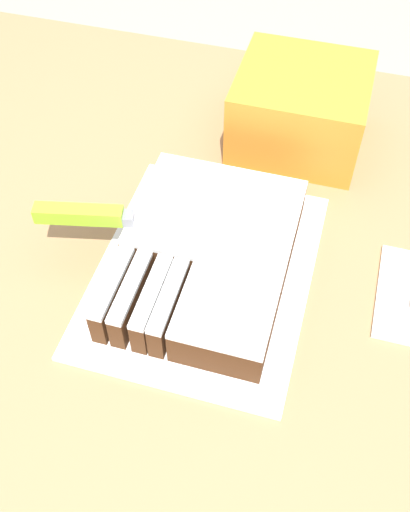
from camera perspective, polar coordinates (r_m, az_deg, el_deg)
ground_plane at (r=1.66m, az=-1.53°, el=-20.85°), size 8.00×8.00×0.00m
countertop at (r=1.23m, az=-1.99°, el=-14.23°), size 1.40×1.10×0.92m
cake_board at (r=0.83m, az=-0.00°, el=-1.41°), size 0.29×0.37×0.01m
cake at (r=0.80m, az=0.30°, el=0.19°), size 0.22×0.30×0.06m
knife at (r=0.81m, az=-9.64°, el=3.74°), size 0.34×0.09×0.02m
storage_box at (r=1.00m, az=9.06°, el=13.67°), size 0.20×0.19×0.13m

